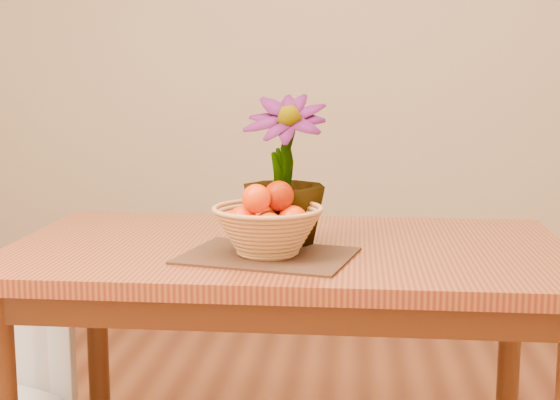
{
  "coord_description": "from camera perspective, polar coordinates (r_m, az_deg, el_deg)",
  "views": [
    {
      "loc": [
        0.17,
        -1.61,
        1.17
      ],
      "look_at": [
        -0.02,
        0.23,
        0.87
      ],
      "focal_mm": 50.0,
      "sensor_mm": 36.0,
      "label": 1
    }
  ],
  "objects": [
    {
      "name": "placemat",
      "position": [
        1.83,
        -0.9,
        -4.09
      ],
      "size": [
        0.44,
        0.37,
        0.01
      ],
      "primitive_type": "cube",
      "rotation": [
        0.0,
        0.0,
        -0.22
      ],
      "color": "#3E2416",
      "rests_on": "table"
    },
    {
      "name": "table",
      "position": [
        1.99,
        0.67,
        -5.71
      ],
      "size": [
        1.4,
        0.8,
        0.75
      ],
      "color": "brown",
      "rests_on": "floor"
    },
    {
      "name": "orange_pile",
      "position": [
        1.81,
        -0.77,
        -0.84
      ],
      "size": [
        0.19,
        0.18,
        0.13
      ],
      "rotation": [
        0.0,
        0.0,
        -0.41
      ],
      "color": "#F13C03",
      "rests_on": "wicker_basket"
    },
    {
      "name": "wicker_basket",
      "position": [
        1.82,
        -0.9,
        -2.39
      ],
      "size": [
        0.26,
        0.26,
        0.11
      ],
      "color": "tan",
      "rests_on": "placemat"
    },
    {
      "name": "potted_plant",
      "position": [
        1.93,
        0.27,
        2.17
      ],
      "size": [
        0.22,
        0.22,
        0.37
      ],
      "primitive_type": "imported",
      "rotation": [
        0.0,
        0.0,
        -0.07
      ],
      "color": "#174915",
      "rests_on": "table"
    },
    {
      "name": "wall_back",
      "position": [
        3.87,
        3.25,
        11.8
      ],
      "size": [
        4.0,
        0.02,
        2.7
      ],
      "primitive_type": "cube",
      "color": "beige",
      "rests_on": "floor"
    }
  ]
}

